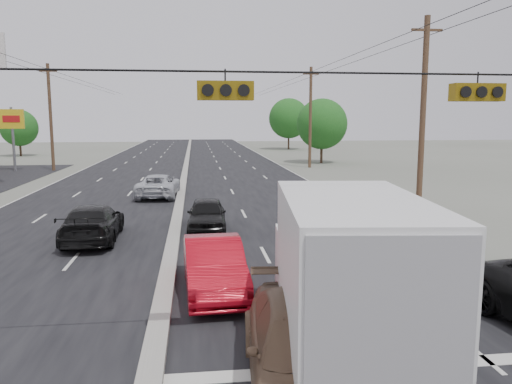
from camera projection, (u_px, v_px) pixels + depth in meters
ground at (152, 370)px, 9.90m from camera, size 200.00×200.00×0.00m
road_surface at (184, 182)px, 39.35m from camera, size 20.00×160.00×0.02m
center_median at (183, 180)px, 39.34m from camera, size 0.50×160.00×0.20m
utility_pole_left_c at (51, 117)px, 46.91m from camera, size 1.60×0.30×10.00m
utility_pole_right_b at (423, 115)px, 25.39m from camera, size 1.60×0.30×10.00m
utility_pole_right_c at (310, 117)px, 49.94m from camera, size 1.60×0.30×10.00m
traffic_signals at (220, 88)px, 9.27m from camera, size 25.00×0.30×0.54m
pole_sign_far at (12, 124)px, 46.59m from camera, size 2.20×0.25×6.00m
tree_left_far at (19, 128)px, 65.61m from camera, size 4.80×4.80×6.12m
tree_right_mid at (322, 124)px, 55.26m from camera, size 5.60×5.60×7.14m
tree_right_far at (289, 118)px, 79.84m from camera, size 6.40×6.40×8.16m
box_truck at (345, 278)px, 9.91m from camera, size 3.14×7.15×3.52m
tan_sedan at (309, 352)px, 8.90m from camera, size 2.68×5.69×1.61m
red_sedan at (214, 267)px, 14.19m from camera, size 1.83×4.68×1.52m
queue_car_a at (207, 215)px, 22.16m from camera, size 1.81×4.18×1.41m
queue_car_b at (357, 242)px, 17.49m from camera, size 1.84×4.14×1.32m
queue_car_d at (420, 246)px, 16.56m from camera, size 2.69×5.30×1.47m
queue_car_e at (383, 209)px, 23.28m from camera, size 2.31×4.56×1.49m
oncoming_near at (93, 223)px, 20.20m from camera, size 2.23×5.18×1.49m
oncoming_far at (158, 186)px, 31.55m from camera, size 2.72×5.33×1.44m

